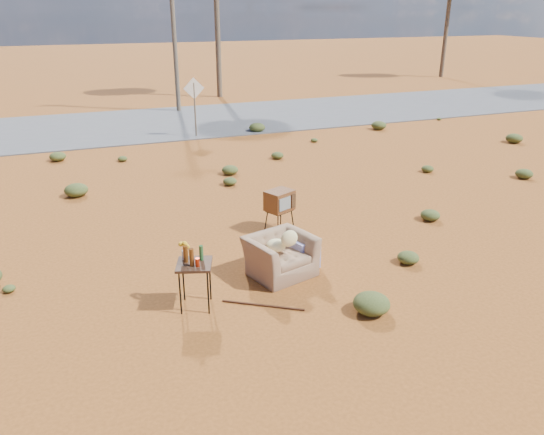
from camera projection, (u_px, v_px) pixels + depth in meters
name	position (u px, v px, depth m)	size (l,w,h in m)	color
ground	(277.00, 292.00, 9.11)	(140.00, 140.00, 0.00)	#99531E
highway	(144.00, 124.00, 22.10)	(140.00, 7.00, 0.04)	#565659
armchair	(284.00, 249.00, 9.62)	(1.44, 1.17, 0.98)	#89664A
tv_unit	(280.00, 201.00, 11.39)	(0.69, 0.64, 0.91)	black
side_table	(192.00, 261.00, 8.39)	(0.70, 0.70, 1.10)	#352113
rusty_bar	(263.00, 305.00, 8.66)	(0.04, 0.04, 1.38)	#4F2515
road_sign	(194.00, 97.00, 19.46)	(0.78, 0.06, 2.19)	brown
utility_pole_center	(173.00, 17.00, 23.41)	(1.40, 0.20, 8.00)	brown
scrub_patch	(176.00, 207.00, 12.60)	(17.49, 8.07, 0.33)	#485324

